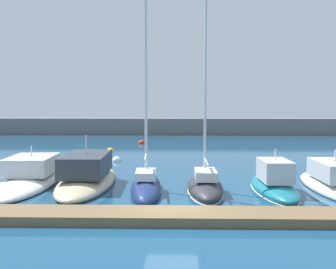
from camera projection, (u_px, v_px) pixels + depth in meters
name	position (u px, v px, depth m)	size (l,w,h in m)	color
ground_plane	(171.00, 212.00, 17.74)	(120.00, 120.00, 0.00)	navy
dock_pier	(171.00, 216.00, 16.49)	(25.01, 2.00, 0.40)	brown
breakwater_seawall	(176.00, 126.00, 61.96)	(108.00, 3.23, 2.55)	slate
motorboat_white_nearest	(29.00, 179.00, 23.63)	(3.61, 9.41, 2.70)	white
motorboat_sand_second	(88.00, 176.00, 23.63)	(3.43, 9.97, 3.43)	beige
sailboat_navy_third	(146.00, 185.00, 21.85)	(2.07, 6.84, 14.47)	navy
sailboat_charcoal_fourth	(205.00, 185.00, 21.86)	(1.97, 6.29, 10.98)	#2D2D33
motorboat_teal_fifth	(274.00, 184.00, 21.83)	(2.29, 6.77, 2.71)	#19707F
motorboat_ivory_sixth	(331.00, 183.00, 22.39)	(2.50, 8.19, 2.78)	silver
mooring_buoy_white	(117.00, 161.00, 33.36)	(0.83, 0.83, 0.83)	white
mooring_buoy_yellow	(110.00, 152.00, 39.75)	(0.83, 0.83, 0.83)	yellow
mooring_buoy_red	(142.00, 144.00, 47.69)	(0.87, 0.87, 0.87)	red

